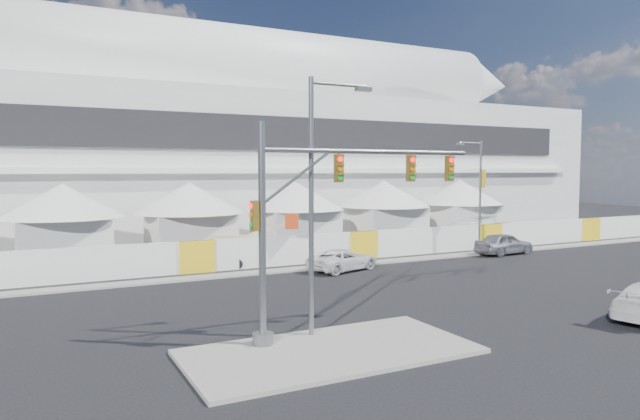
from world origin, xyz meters
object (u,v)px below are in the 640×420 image
streetlight_curb (478,189)px  sedan_silver (504,244)px  streetlight_median (317,188)px  lot_car_b (510,230)px  lot_car_a (471,230)px  boom_lift (231,252)px  pickup_curb (343,260)px  traffic_mast (310,221)px

streetlight_curb → sedan_silver: bearing=-29.3°
sedan_silver → streetlight_median: size_ratio=0.50×
lot_car_b → sedan_silver: bearing=136.5°
sedan_silver → streetlight_curb: size_ratio=0.57×
streetlight_median → streetlight_curb: streetlight_median is taller
lot_car_a → boom_lift: bearing=103.9°
lot_car_a → streetlight_median: bearing=132.7°
lot_car_a → boom_lift: size_ratio=0.70×
pickup_curb → traffic_mast: size_ratio=0.52×
lot_car_b → streetlight_curb: (-9.64, -6.23, 4.14)m
lot_car_b → boom_lift: 28.02m
lot_car_b → traffic_mast: (-30.46, -20.15, 3.65)m
sedan_silver → pickup_curb: bearing=87.9°
lot_car_b → streetlight_curb: size_ratio=0.56×
traffic_mast → streetlight_curb: bearing=33.8°
traffic_mast → streetlight_median: size_ratio=0.98×
streetlight_curb → lot_car_a: bearing=51.0°
sedan_silver → pickup_curb: sedan_silver is taller
streetlight_curb → boom_lift: (-18.23, 3.33, -4.02)m
lot_car_a → lot_car_b: (3.56, -1.27, -0.00)m
lot_car_a → boom_lift: (-24.30, -4.17, 0.12)m
sedan_silver → lot_car_b: bearing=-51.7°
pickup_curb → streetlight_median: streetlight_median is taller
pickup_curb → streetlight_median: size_ratio=0.51×
lot_car_b → streetlight_curb: streetlight_curb is taller
lot_car_a → streetlight_curb: size_ratio=0.58×
traffic_mast → streetlight_median: 1.31m
boom_lift → streetlight_curb: bearing=14.6°
lot_car_b → traffic_mast: size_ratio=0.51×
pickup_curb → lot_car_a: bearing=-81.6°
lot_car_b → traffic_mast: bearing=127.7°
traffic_mast → pickup_curb: bearing=56.0°
lot_car_a → traffic_mast: (-26.90, -21.42, 3.65)m
sedan_silver → lot_car_a: size_ratio=0.97×
streetlight_curb → boom_lift: size_ratio=1.20×
sedan_silver → traffic_mast: traffic_mast is taller
sedan_silver → boom_lift: bearing=73.8°
streetlight_curb → streetlight_median: bearing=-146.3°
streetlight_curb → pickup_curb: bearing=-173.4°
pickup_curb → lot_car_a: size_ratio=0.99×
sedan_silver → lot_car_a: sedan_silver is taller
traffic_mast → streetlight_curb: (20.82, 13.92, 0.49)m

